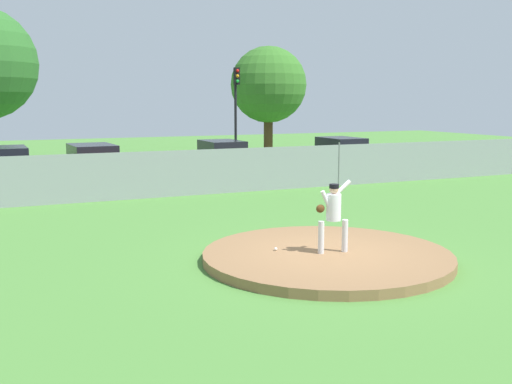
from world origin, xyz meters
The scene contains 12 objects.
ground_plane centered at (0.00, 6.00, 0.00)m, with size 80.00×80.00×0.00m, color #4C8438.
asphalt_strip centered at (0.00, 14.50, 0.00)m, with size 44.00×7.00×0.01m, color #2B2B2D.
pitchers_mound centered at (0.00, 0.00, 0.10)m, with size 5.46×5.46×0.20m, color olive.
pitcher_youth centered at (0.07, -0.11, 1.13)m, with size 0.81×0.32×1.59m.
baseball centered at (-0.98, 0.55, 0.24)m, with size 0.07×0.07×0.07m, color white.
chainlink_fence centered at (0.00, 10.00, 0.85)m, with size 32.43×0.07×1.79m.
parked_car_silver centered at (9.40, 14.54, 0.79)m, with size 1.87×4.40×1.66m.
parked_car_champagne centered at (3.01, 14.44, 0.80)m, with size 1.81×4.19×1.69m.
parked_car_red centered at (-2.76, 14.37, 0.81)m, with size 2.06×4.60×1.69m.
parked_car_navy centered at (-6.15, 14.82, 0.79)m, with size 2.02×4.28×1.66m.
traffic_light_far centered at (5.59, 19.04, 3.55)m, with size 0.28×0.46×5.22m.
tree_broad_right centered at (9.76, 23.87, 4.46)m, with size 4.82×4.82×6.90m.
Camera 1 is at (-6.61, -11.04, 3.48)m, focal length 42.03 mm.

